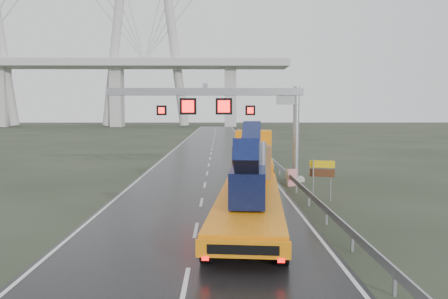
{
  "coord_description": "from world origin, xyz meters",
  "views": [
    {
      "loc": [
        1.05,
        -15.12,
        5.3
      ],
      "look_at": [
        1.31,
        9.09,
        3.2
      ],
      "focal_mm": 35.0,
      "sensor_mm": 36.0,
      "label": 1
    }
  ],
  "objects_px": {
    "exit_sign_pair": "(322,172)",
    "striped_barrier": "(292,178)",
    "sign_gantry": "(233,108)",
    "heavy_haul_truck": "(251,171)"
  },
  "relations": [
    {
      "from": "exit_sign_pair",
      "to": "striped_barrier",
      "type": "relative_size",
      "value": 2.07
    },
    {
      "from": "sign_gantry",
      "to": "exit_sign_pair",
      "type": "distance_m",
      "value": 10.0
    },
    {
      "from": "heavy_haul_truck",
      "to": "striped_barrier",
      "type": "distance_m",
      "value": 6.49
    },
    {
      "from": "sign_gantry",
      "to": "heavy_haul_truck",
      "type": "bearing_deg",
      "value": -83.87
    },
    {
      "from": "sign_gantry",
      "to": "heavy_haul_truck",
      "type": "xyz_separation_m",
      "value": [
        0.83,
        -7.73,
        -3.78
      ]
    },
    {
      "from": "heavy_haul_truck",
      "to": "exit_sign_pair",
      "type": "xyz_separation_m",
      "value": [
        4.16,
        -0.02,
        -0.09
      ]
    },
    {
      "from": "heavy_haul_truck",
      "to": "striped_barrier",
      "type": "xyz_separation_m",
      "value": [
        3.29,
        5.46,
        -1.23
      ]
    },
    {
      "from": "sign_gantry",
      "to": "striped_barrier",
      "type": "height_order",
      "value": "sign_gantry"
    },
    {
      "from": "sign_gantry",
      "to": "striped_barrier",
      "type": "bearing_deg",
      "value": -28.92
    },
    {
      "from": "heavy_haul_truck",
      "to": "striped_barrier",
      "type": "relative_size",
      "value": 16.94
    }
  ]
}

